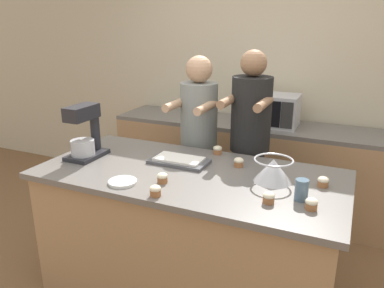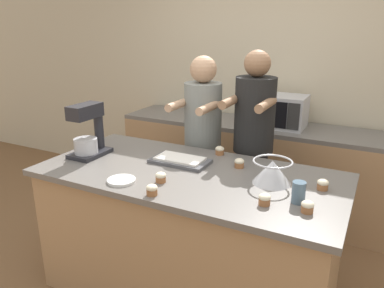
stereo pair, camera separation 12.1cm
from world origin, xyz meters
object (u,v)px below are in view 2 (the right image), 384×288
(cupcake_2, at_px, (152,190))
(cupcake_4, at_px, (265,199))
(mixing_bowl, at_px, (272,171))
(small_plate, at_px, (121,180))
(stand_mixer, at_px, (88,133))
(cupcake_1, at_px, (220,150))
(baking_tray, at_px, (180,160))
(drinking_glass, at_px, (299,192))
(cupcake_5, at_px, (161,177))
(cupcake_6, at_px, (307,207))
(cupcake_3, at_px, (239,163))
(person_right, at_px, (253,152))
(person_left, at_px, (202,148))
(microwave_oven, at_px, (277,111))
(cupcake_0, at_px, (323,184))

(cupcake_2, relative_size, cupcake_4, 1.00)
(mixing_bowl, relative_size, small_plate, 1.38)
(stand_mixer, bearing_deg, mixing_bowl, 5.19)
(small_plate, bearing_deg, cupcake_1, 65.40)
(baking_tray, bearing_deg, drinking_glass, -15.51)
(drinking_glass, distance_m, cupcake_2, 0.82)
(cupcake_5, relative_size, cupcake_6, 1.00)
(stand_mixer, bearing_deg, cupcake_4, -7.45)
(cupcake_3, bearing_deg, cupcake_6, -39.18)
(person_right, relative_size, mixing_bowl, 6.93)
(mixing_bowl, xyz_separation_m, cupcake_3, (-0.27, 0.15, -0.05))
(cupcake_3, bearing_deg, cupcake_5, -127.13)
(small_plate, bearing_deg, cupcake_2, -14.64)
(person_left, distance_m, person_right, 0.44)
(small_plate, bearing_deg, cupcake_3, 44.96)
(person_right, bearing_deg, person_left, -179.97)
(microwave_oven, bearing_deg, cupcake_6, -69.71)
(person_left, relative_size, person_right, 0.97)
(baking_tray, bearing_deg, cupcake_3, 14.63)
(baking_tray, xyz_separation_m, cupcake_2, (0.11, -0.53, 0.02))
(person_left, distance_m, stand_mixer, 0.96)
(person_right, relative_size, baking_tray, 4.10)
(cupcake_1, distance_m, cupcake_6, 0.98)
(baking_tray, distance_m, cupcake_2, 0.54)
(cupcake_4, bearing_deg, mixing_bowl, 98.78)
(stand_mixer, xyz_separation_m, baking_tray, (0.67, 0.17, -0.15))
(person_left, xyz_separation_m, cupcake_4, (0.81, -0.90, 0.10))
(cupcake_3, distance_m, cupcake_6, 0.70)
(microwave_oven, distance_m, cupcake_3, 1.23)
(cupcake_0, xyz_separation_m, cupcake_2, (-0.86, -0.53, 0.00))
(microwave_oven, bearing_deg, cupcake_2, -96.67)
(microwave_oven, height_order, cupcake_0, microwave_oven)
(cupcake_4, bearing_deg, microwave_oven, 103.10)
(stand_mixer, height_order, cupcake_1, stand_mixer)
(mixing_bowl, distance_m, cupcake_6, 0.40)
(person_right, height_order, cupcake_5, person_right)
(person_left, xyz_separation_m, stand_mixer, (-0.59, -0.72, 0.23))
(cupcake_6, bearing_deg, cupcake_5, -178.85)
(stand_mixer, distance_m, baking_tray, 0.71)
(person_left, height_order, small_plate, person_left)
(person_left, distance_m, microwave_oven, 0.91)
(microwave_oven, xyz_separation_m, cupcake_6, (0.62, -1.66, -0.11))
(cupcake_4, relative_size, cupcake_6, 1.00)
(cupcake_3, bearing_deg, stand_mixer, -165.64)
(mixing_bowl, xyz_separation_m, cupcake_0, (0.30, 0.04, -0.05))
(baking_tray, bearing_deg, stand_mixer, -165.80)
(person_right, bearing_deg, cupcake_5, -108.25)
(baking_tray, relative_size, cupcake_6, 6.19)
(cupcake_3, height_order, cupcake_6, same)
(stand_mixer, bearing_deg, person_left, 50.67)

